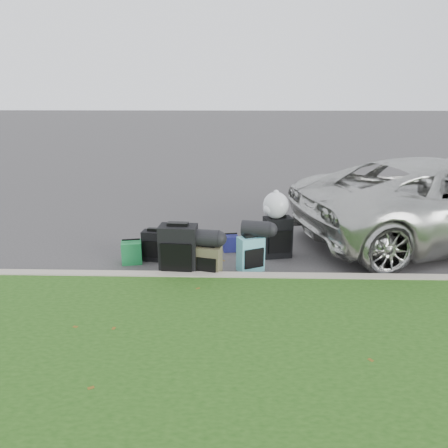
{
  "coord_description": "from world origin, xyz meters",
  "views": [
    {
      "loc": [
        0.11,
        -6.9,
        2.71
      ],
      "look_at": [
        -0.1,
        0.2,
        0.55
      ],
      "focal_mm": 35.0,
      "sensor_mm": 36.0,
      "label": 1
    }
  ],
  "objects_px": {
    "suitcase_large_black_left": "(179,251)",
    "tote_navy": "(231,243)",
    "suitcase_large_black_right": "(277,237)",
    "suitcase_olive": "(209,262)",
    "suitcase_teal": "(251,254)",
    "tote_green": "(132,252)",
    "suitcase_small_black": "(155,245)"
  },
  "relations": [
    {
      "from": "suitcase_large_black_left",
      "to": "tote_green",
      "type": "xyz_separation_m",
      "value": [
        -0.84,
        0.51,
        -0.22
      ]
    },
    {
      "from": "suitcase_teal",
      "to": "tote_green",
      "type": "distance_m",
      "value": 1.96
    },
    {
      "from": "suitcase_teal",
      "to": "tote_navy",
      "type": "bearing_deg",
      "value": 84.75
    },
    {
      "from": "suitcase_olive",
      "to": "suitcase_large_black_right",
      "type": "relative_size",
      "value": 0.72
    },
    {
      "from": "suitcase_large_black_right",
      "to": "suitcase_small_black",
      "type": "bearing_deg",
      "value": 174.69
    },
    {
      "from": "suitcase_small_black",
      "to": "tote_navy",
      "type": "distance_m",
      "value": 1.34
    },
    {
      "from": "suitcase_olive",
      "to": "tote_green",
      "type": "relative_size",
      "value": 1.37
    },
    {
      "from": "suitcase_olive",
      "to": "tote_navy",
      "type": "relative_size",
      "value": 1.79
    },
    {
      "from": "suitcase_small_black",
      "to": "suitcase_large_black_left",
      "type": "xyz_separation_m",
      "value": [
        0.48,
        -0.65,
        0.15
      ]
    },
    {
      "from": "suitcase_olive",
      "to": "suitcase_teal",
      "type": "relative_size",
      "value": 0.89
    },
    {
      "from": "suitcase_teal",
      "to": "suitcase_olive",
      "type": "bearing_deg",
      "value": 179.22
    },
    {
      "from": "suitcase_large_black_left",
      "to": "suitcase_teal",
      "type": "xyz_separation_m",
      "value": [
        1.1,
        0.23,
        -0.12
      ]
    },
    {
      "from": "tote_green",
      "to": "suitcase_olive",
      "type": "bearing_deg",
      "value": -34.93
    },
    {
      "from": "suitcase_small_black",
      "to": "suitcase_large_black_left",
      "type": "bearing_deg",
      "value": -46.54
    },
    {
      "from": "suitcase_large_black_left",
      "to": "tote_green",
      "type": "bearing_deg",
      "value": 152.74
    },
    {
      "from": "suitcase_olive",
      "to": "tote_navy",
      "type": "xyz_separation_m",
      "value": [
        0.31,
        1.18,
        -0.11
      ]
    },
    {
      "from": "tote_navy",
      "to": "suitcase_large_black_left",
      "type": "bearing_deg",
      "value": -133.9
    },
    {
      "from": "suitcase_large_black_left",
      "to": "tote_navy",
      "type": "relative_size",
      "value": 2.9
    },
    {
      "from": "suitcase_large_black_left",
      "to": "suitcase_teal",
      "type": "bearing_deg",
      "value": 15.73
    },
    {
      "from": "suitcase_olive",
      "to": "suitcase_small_black",
      "type": "bearing_deg",
      "value": 157.91
    },
    {
      "from": "suitcase_large_black_right",
      "to": "suitcase_olive",
      "type": "bearing_deg",
      "value": -151.46
    },
    {
      "from": "suitcase_teal",
      "to": "suitcase_small_black",
      "type": "bearing_deg",
      "value": 139.83
    },
    {
      "from": "suitcase_large_black_right",
      "to": "tote_navy",
      "type": "xyz_separation_m",
      "value": [
        -0.8,
        0.25,
        -0.21
      ]
    },
    {
      "from": "suitcase_small_black",
      "to": "suitcase_teal",
      "type": "xyz_separation_m",
      "value": [
        1.58,
        -0.42,
        0.03
      ]
    },
    {
      "from": "suitcase_small_black",
      "to": "suitcase_large_black_right",
      "type": "bearing_deg",
      "value": 13.26
    },
    {
      "from": "suitcase_large_black_left",
      "to": "tote_navy",
      "type": "bearing_deg",
      "value": 59.25
    },
    {
      "from": "suitcase_small_black",
      "to": "tote_green",
      "type": "bearing_deg",
      "value": -150.65
    },
    {
      "from": "suitcase_small_black",
      "to": "suitcase_large_black_right",
      "type": "height_order",
      "value": "suitcase_large_black_right"
    },
    {
      "from": "suitcase_large_black_left",
      "to": "suitcase_teal",
      "type": "relative_size",
      "value": 1.45
    },
    {
      "from": "suitcase_large_black_left",
      "to": "tote_navy",
      "type": "xyz_separation_m",
      "value": [
        0.77,
        1.13,
        -0.26
      ]
    },
    {
      "from": "suitcase_large_black_right",
      "to": "tote_navy",
      "type": "relative_size",
      "value": 2.49
    },
    {
      "from": "suitcase_small_black",
      "to": "tote_green",
      "type": "relative_size",
      "value": 1.39
    }
  ]
}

